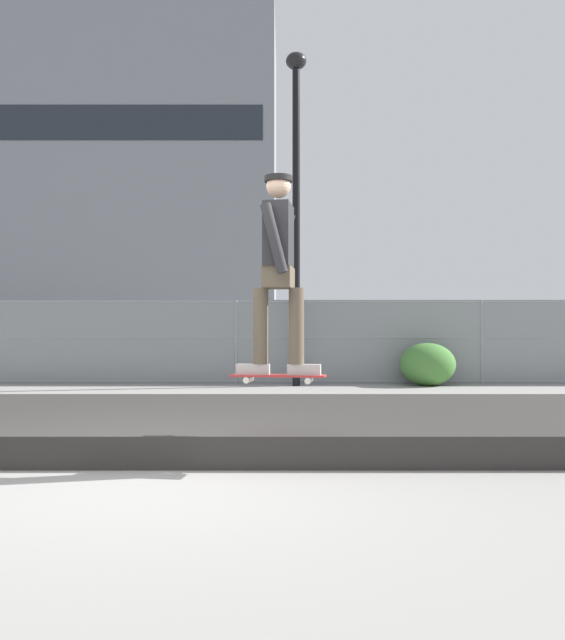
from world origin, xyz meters
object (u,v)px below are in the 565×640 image
object	(u,v)px
parked_car_near	(121,344)
parked_car_mid	(379,344)
skateboard	(279,376)
shrub_left	(428,364)
street_lamp	(297,179)
skater	(279,261)

from	to	relation	value
parked_car_near	parked_car_mid	size ratio (longest dim) A/B	0.99
skateboard	shrub_left	bearing A→B (deg)	69.25
parked_car_near	skateboard	bearing A→B (deg)	-69.48
street_lamp	parked_car_near	size ratio (longest dim) A/B	1.58
parked_car_near	shrub_left	distance (m)	7.68
skateboard	street_lamp	size ratio (longest dim) A/B	0.12
street_lamp	shrub_left	world-z (taller)	street_lamp
skater	parked_car_mid	xyz separation A→B (m)	(2.50, 11.18, -0.93)
parked_car_mid	shrub_left	size ratio (longest dim) A/B	3.85
skateboard	skater	bearing A→B (deg)	0.00
street_lamp	skater	bearing A→B (deg)	-92.27
skater	parked_car_near	distance (m)	11.66
parked_car_near	parked_car_mid	xyz separation A→B (m)	(6.58, 0.29, 0.00)
skater	parked_car_near	xyz separation A→B (m)	(-4.07, 10.89, -0.93)
street_lamp	parked_car_mid	world-z (taller)	street_lamp
skateboard	skater	xyz separation A→B (m)	(0.00, 0.00, 0.99)
parked_car_near	skater	bearing A→B (deg)	-69.48
skater	street_lamp	size ratio (longest dim) A/B	0.24
street_lamp	parked_car_near	distance (m)	6.26
skateboard	shrub_left	distance (m)	8.82
parked_car_near	shrub_left	world-z (taller)	parked_car_near
skateboard	parked_car_mid	distance (m)	11.45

